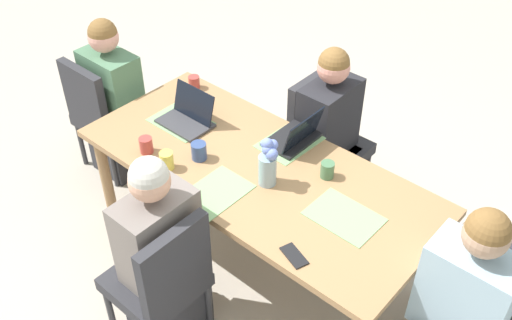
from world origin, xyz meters
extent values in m
plane|color=#B2A899|center=(0.00, 0.00, 0.00)|extent=(10.00, 10.00, 0.00)
cube|color=#9E754C|center=(0.00, 0.00, 0.73)|extent=(2.07, 0.92, 0.04)
cylinder|color=#9E754C|center=(-0.96, -0.38, 0.35)|extent=(0.07, 0.07, 0.71)
cylinder|color=#9E754C|center=(-0.96, 0.38, 0.35)|extent=(0.07, 0.07, 0.71)
cylinder|color=#9E754C|center=(0.96, 0.38, 0.35)|extent=(0.07, 0.07, 0.71)
cube|color=#2D2D33|center=(-1.40, 0.04, 0.41)|extent=(0.44, 0.44, 0.08)
cube|color=#2D2D33|center=(-1.40, -0.15, 0.68)|extent=(0.42, 0.06, 0.45)
cylinder|color=#333338|center=(-1.59, 0.23, 0.18)|extent=(0.04, 0.04, 0.37)
cylinder|color=#333338|center=(-1.21, 0.23, 0.18)|extent=(0.04, 0.04, 0.37)
cylinder|color=#333338|center=(-1.59, -0.15, 0.18)|extent=(0.04, 0.04, 0.37)
cylinder|color=#333338|center=(-1.21, -0.15, 0.18)|extent=(0.04, 0.04, 0.37)
cube|color=#2D2D33|center=(-1.34, 0.04, 0.23)|extent=(0.34, 0.36, 0.45)
cube|color=#4C7556|center=(-1.34, 0.04, 0.70)|extent=(0.40, 0.24, 0.50)
sphere|color=#DC9887|center=(-1.34, 0.04, 1.07)|extent=(0.20, 0.20, 0.20)
sphere|color=brown|center=(-1.34, 0.04, 1.10)|extent=(0.19, 0.19, 0.19)
cube|color=#2D2D33|center=(-0.05, -0.75, 0.41)|extent=(0.44, 0.44, 0.08)
cube|color=#2D2D33|center=(0.14, -0.75, 0.68)|extent=(0.06, 0.42, 0.45)
cylinder|color=#333338|center=(-0.24, -0.94, 0.18)|extent=(0.04, 0.04, 0.37)
cylinder|color=#333338|center=(-0.24, -0.56, 0.18)|extent=(0.04, 0.04, 0.37)
cylinder|color=#333338|center=(0.14, -0.56, 0.18)|extent=(0.04, 0.04, 0.37)
cube|color=#2D2D33|center=(-0.05, -0.69, 0.23)|extent=(0.36, 0.34, 0.45)
cube|color=slate|center=(-0.05, -0.69, 0.70)|extent=(0.24, 0.40, 0.50)
sphere|color=#DEA285|center=(-0.05, -0.69, 1.07)|extent=(0.20, 0.20, 0.20)
sphere|color=beige|center=(-0.05, -0.69, 1.10)|extent=(0.19, 0.19, 0.19)
cube|color=#2D2D33|center=(-0.01, 0.77, 0.41)|extent=(0.44, 0.44, 0.08)
cube|color=#2D2D33|center=(-0.20, 0.77, 0.68)|extent=(0.06, 0.42, 0.45)
cylinder|color=#333338|center=(0.18, 0.96, 0.18)|extent=(0.04, 0.04, 0.37)
cylinder|color=#333338|center=(0.18, 0.58, 0.18)|extent=(0.04, 0.04, 0.37)
cylinder|color=#333338|center=(-0.20, 0.96, 0.18)|extent=(0.04, 0.04, 0.37)
cylinder|color=#333338|center=(-0.20, 0.58, 0.18)|extent=(0.04, 0.04, 0.37)
cube|color=#2D2D33|center=(-0.01, 0.71, 0.23)|extent=(0.36, 0.34, 0.45)
cube|color=#232328|center=(-0.01, 0.71, 0.70)|extent=(0.24, 0.40, 0.50)
sphere|color=#DD9081|center=(-0.01, 0.71, 1.07)|extent=(0.20, 0.20, 0.20)
sphere|color=brown|center=(-0.01, 0.71, 1.10)|extent=(0.19, 0.19, 0.19)
cube|color=#2D2D33|center=(1.32, 0.20, 0.68)|extent=(0.42, 0.06, 0.45)
cylinder|color=#333338|center=(1.13, 0.20, 0.18)|extent=(0.04, 0.04, 0.37)
cube|color=#99B7CC|center=(1.26, 0.01, 0.70)|extent=(0.40, 0.24, 0.50)
sphere|color=tan|center=(1.26, 0.01, 1.07)|extent=(0.20, 0.20, 0.20)
sphere|color=brown|center=(1.26, 0.01, 1.10)|extent=(0.19, 0.19, 0.19)
cylinder|color=#8EA8B7|center=(0.13, -0.06, 0.84)|extent=(0.10, 0.10, 0.18)
sphere|color=#6B7FD1|center=(0.17, -0.07, 0.97)|extent=(0.07, 0.07, 0.07)
cylinder|color=#477A3D|center=(0.17, -0.07, 0.95)|extent=(0.01, 0.01, 0.04)
sphere|color=#6B7FD1|center=(0.14, -0.03, 0.99)|extent=(0.06, 0.06, 0.06)
cylinder|color=#477A3D|center=(0.14, -0.03, 0.96)|extent=(0.01, 0.01, 0.07)
sphere|color=#6B7FD1|center=(0.10, -0.04, 0.99)|extent=(0.05, 0.05, 0.05)
cylinder|color=#477A3D|center=(0.10, -0.04, 0.96)|extent=(0.01, 0.01, 0.06)
sphere|color=#6B7FD1|center=(0.13, -0.06, 1.01)|extent=(0.06, 0.06, 0.06)
cylinder|color=#477A3D|center=(0.13, -0.06, 0.97)|extent=(0.01, 0.01, 0.09)
sphere|color=#6B7FD1|center=(0.14, -0.07, 0.99)|extent=(0.06, 0.06, 0.06)
cylinder|color=#477A3D|center=(0.14, -0.07, 0.96)|extent=(0.01, 0.01, 0.06)
cube|color=#7FAD70|center=(-0.63, 0.02, 0.75)|extent=(0.36, 0.26, 0.00)
cube|color=#7FAD70|center=(-0.02, -0.30, 0.75)|extent=(0.26, 0.36, 0.00)
cube|color=#7FAD70|center=(0.00, 0.30, 0.75)|extent=(0.28, 0.37, 0.00)
cube|color=#7FAD70|center=(0.59, 0.00, 0.75)|extent=(0.36, 0.26, 0.00)
cube|color=black|center=(0.00, 0.32, 0.76)|extent=(0.22, 0.32, 0.02)
cube|color=black|center=(0.08, 0.32, 0.86)|extent=(0.06, 0.31, 0.19)
cube|color=#38383D|center=(-0.59, 0.02, 0.76)|extent=(0.32, 0.22, 0.02)
cube|color=black|center=(-0.59, 0.10, 0.86)|extent=(0.31, 0.06, 0.19)
cylinder|color=#AD3D38|center=(-0.85, 0.35, 0.79)|extent=(0.07, 0.07, 0.08)
cylinder|color=#47704C|center=(0.34, 0.19, 0.79)|extent=(0.08, 0.08, 0.09)
cylinder|color=#33477A|center=(-0.29, -0.15, 0.80)|extent=(0.09, 0.09, 0.10)
cylinder|color=#AD3D38|center=(-0.56, -0.31, 0.80)|extent=(0.08, 0.08, 0.10)
cylinder|color=#DBC64C|center=(-0.36, -0.33, 0.80)|extent=(0.08, 0.08, 0.11)
cube|color=black|center=(0.57, -0.37, 0.75)|extent=(0.17, 0.12, 0.01)
camera|label=1|loc=(1.64, -1.86, 2.82)|focal=40.77mm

